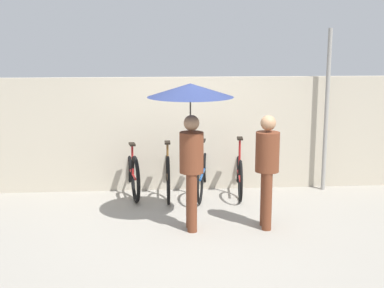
{
  "coord_description": "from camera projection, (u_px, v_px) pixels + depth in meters",
  "views": [
    {
      "loc": [
        -0.53,
        -6.78,
        2.57
      ],
      "look_at": [
        0.05,
        1.0,
        1.0
      ],
      "focal_mm": 50.0,
      "sensor_mm": 36.0,
      "label": 1
    }
  ],
  "objects": [
    {
      "name": "pedestrian_leading",
      "position": [
        191.0,
        111.0,
        7.04
      ],
      "size": [
        1.15,
        1.15,
        1.97
      ],
      "rotation": [
        0.0,
        0.0,
        0.03
      ],
      "color": "brown",
      "rests_on": "ground"
    },
    {
      "name": "pedestrian_center",
      "position": [
        267.0,
        163.0,
        7.16
      ],
      "size": [
        0.32,
        0.32,
        1.55
      ],
      "rotation": [
        0.0,
        0.0,
        -0.06
      ],
      "color": "brown",
      "rests_on": "ground"
    },
    {
      "name": "parked_bicycle_3",
      "position": [
        239.0,
        171.0,
        8.92
      ],
      "size": [
        0.44,
        1.65,
        1.08
      ],
      "rotation": [
        0.0,
        0.0,
        1.46
      ],
      "color": "black",
      "rests_on": "ground"
    },
    {
      "name": "parked_bicycle_0",
      "position": [
        131.0,
        171.0,
        8.84
      ],
      "size": [
        0.47,
        1.7,
        1.09
      ],
      "rotation": [
        0.0,
        0.0,
        1.74
      ],
      "color": "black",
      "rests_on": "ground"
    },
    {
      "name": "ground_plane",
      "position": [
        194.0,
        232.0,
        7.17
      ],
      "size": [
        30.0,
        30.0,
        0.0
      ],
      "primitive_type": "plane",
      "color": "gray"
    },
    {
      "name": "awning_pole",
      "position": [
        327.0,
        111.0,
        8.89
      ],
      "size": [
        0.07,
        0.07,
        2.71
      ],
      "color": "gray",
      "rests_on": "ground"
    },
    {
      "name": "parked_bicycle_2",
      "position": [
        203.0,
        170.0,
        8.85
      ],
      "size": [
        0.52,
        1.81,
        1.11
      ],
      "rotation": [
        0.0,
        0.0,
        1.38
      ],
      "color": "black",
      "rests_on": "ground"
    },
    {
      "name": "parked_bicycle_1",
      "position": [
        167.0,
        170.0,
        8.82
      ],
      "size": [
        0.44,
        1.85,
        1.1
      ],
      "rotation": [
        0.0,
        0.0,
        1.56
      ],
      "color": "black",
      "rests_on": "ground"
    },
    {
      "name": "back_wall",
      "position": [
        184.0,
        134.0,
        9.03
      ],
      "size": [
        9.88,
        0.12,
        1.92
      ],
      "color": "#B2A893",
      "rests_on": "ground"
    }
  ]
}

